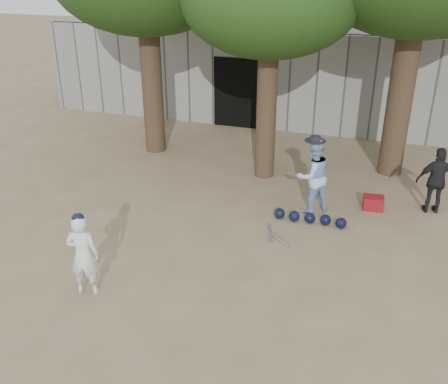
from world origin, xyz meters
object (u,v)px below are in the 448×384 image
(boy_player, at_px, (83,255))
(spectator_dark, at_px, (437,181))
(red_bag, at_px, (373,203))
(spectator_blue, at_px, (312,176))

(boy_player, relative_size, spectator_dark, 0.97)
(spectator_dark, distance_m, red_bag, 1.37)
(spectator_dark, xyz_separation_m, red_bag, (-1.21, -0.28, -0.58))
(spectator_blue, height_order, red_bag, spectator_blue)
(boy_player, relative_size, red_bag, 3.36)
(boy_player, bearing_deg, spectator_blue, -140.63)
(spectator_dark, height_order, red_bag, spectator_dark)
(boy_player, distance_m, spectator_blue, 5.05)
(spectator_dark, bearing_deg, spectator_blue, 5.35)
(spectator_blue, bearing_deg, red_bag, 158.45)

